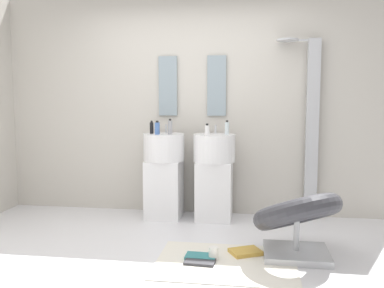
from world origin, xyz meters
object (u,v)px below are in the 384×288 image
object	(u,v)px
magazine_ochre	(246,252)
soap_bottle_grey	(170,127)
soap_bottle_white	(207,130)
soap_bottle_clear	(227,128)
lounge_chair	(297,218)
magazine_teal	(201,257)
shower_column	(311,125)
pedestal_sink_right	(214,174)
pedestal_sink_left	(164,173)
soap_bottle_black	(152,128)
coffee_mug	(213,253)
soap_bottle_blue	(157,128)
magazine_charcoal	(200,261)

from	to	relation	value
magazine_ochre	soap_bottle_grey	xyz separation A→B (m)	(-0.88, 1.00, 1.03)
soap_bottle_white	soap_bottle_clear	world-z (taller)	soap_bottle_clear
lounge_chair	magazine_teal	bearing A→B (deg)	-167.72
soap_bottle_grey	soap_bottle_clear	bearing A→B (deg)	5.08
soap_bottle_grey	shower_column	bearing A→B (deg)	10.01
pedestal_sink_right	soap_bottle_clear	bearing A→B (deg)	-6.13
pedestal_sink_left	soap_bottle_white	size ratio (longest dim) A/B	8.34
soap_bottle_clear	soap_bottle_black	distance (m)	0.86
coffee_mug	soap_bottle_grey	size ratio (longest dim) A/B	0.61
coffee_mug	lounge_chair	bearing A→B (deg)	15.09
shower_column	lounge_chair	distance (m)	1.48
soap_bottle_blue	soap_bottle_white	size ratio (longest dim) A/B	1.20
pedestal_sink_right	soap_bottle_black	xyz separation A→B (m)	(-0.72, -0.02, 0.52)
soap_bottle_blue	soap_bottle_black	bearing A→B (deg)	132.11
soap_bottle_blue	soap_bottle_grey	bearing A→B (deg)	17.10
soap_bottle_white	soap_bottle_clear	distance (m)	0.25
pedestal_sink_left	soap_bottle_blue	size ratio (longest dim) A/B	6.97
pedestal_sink_right	magazine_teal	world-z (taller)	pedestal_sink_right
soap_bottle_blue	soap_bottle_grey	distance (m)	0.15
pedestal_sink_right	soap_bottle_black	world-z (taller)	soap_bottle_black
coffee_mug	soap_bottle_clear	xyz separation A→B (m)	(0.03, 1.23, 0.99)
magazine_teal	soap_bottle_white	size ratio (longest dim) A/B	2.01
pedestal_sink_right	shower_column	size ratio (longest dim) A/B	0.53
magazine_teal	pedestal_sink_right	bearing A→B (deg)	92.50
lounge_chair	soap_bottle_white	xyz separation A→B (m)	(-0.89, 0.90, 0.69)
magazine_ochre	coffee_mug	xyz separation A→B (m)	(-0.27, -0.17, 0.04)
lounge_chair	soap_bottle_grey	bearing A→B (deg)	143.22
pedestal_sink_right	lounge_chair	world-z (taller)	pedestal_sink_right
magazine_charcoal	magazine_ochre	bearing A→B (deg)	38.86
soap_bottle_clear	coffee_mug	bearing A→B (deg)	-91.31
pedestal_sink_left	coffee_mug	world-z (taller)	pedestal_sink_left
lounge_chair	soap_bottle_white	size ratio (longest dim) A/B	8.49
pedestal_sink_left	soap_bottle_black	bearing A→B (deg)	-173.29
pedestal_sink_left	soap_bottle_white	distance (m)	0.74
soap_bottle_blue	soap_bottle_grey	size ratio (longest dim) A/B	0.88
pedestal_sink_right	magazine_charcoal	size ratio (longest dim) A/B	4.27
soap_bottle_grey	pedestal_sink_right	bearing A→B (deg)	8.26
pedestal_sink_left	lounge_chair	size ratio (longest dim) A/B	0.98
magazine_ochre	magazine_teal	size ratio (longest dim) A/B	1.01
shower_column	soap_bottle_blue	size ratio (longest dim) A/B	13.23
magazine_teal	soap_bottle_white	distance (m)	1.49
magazine_ochre	magazine_charcoal	distance (m)	0.45
soap_bottle_blue	soap_bottle_black	world-z (taller)	soap_bottle_blue
pedestal_sink_right	magazine_ochre	xyz separation A→B (m)	(0.38, -1.08, -0.50)
magazine_teal	soap_bottle_grey	bearing A→B (deg)	115.53
lounge_chair	coffee_mug	bearing A→B (deg)	-164.91
pedestal_sink_left	soap_bottle_clear	distance (m)	0.90
shower_column	lounge_chair	size ratio (longest dim) A/B	1.86
soap_bottle_black	soap_bottle_clear	bearing A→B (deg)	0.07
soap_bottle_white	coffee_mug	bearing A→B (deg)	-80.65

